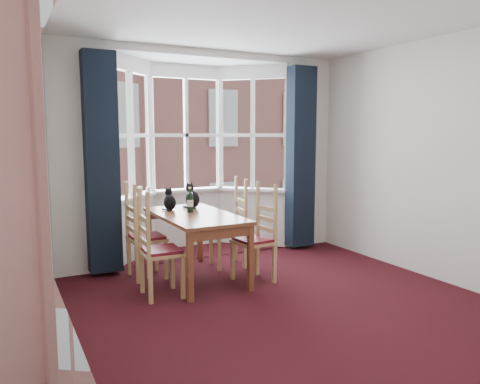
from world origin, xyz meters
TOP-DOWN VIEW (x-y plane):
  - floor at (0.00, 0.00)m, footprint 4.50×4.50m
  - ceiling at (0.00, 0.00)m, footprint 4.50×4.50m
  - wall_left at (-2.00, 0.00)m, footprint 0.00×4.50m
  - wall_right at (2.00, 0.00)m, footprint 0.00×4.50m
  - wall_back_pier_left at (-1.65, 2.25)m, footprint 0.70×0.12m
  - wall_back_pier_right at (1.65, 2.25)m, footprint 0.70×0.12m
  - bay_window at (0.00, 2.75)m, footprint 2.76×0.94m
  - curtain_left at (-1.42, 2.07)m, footprint 0.38×0.22m
  - curtain_right at (1.42, 2.07)m, footprint 0.38×0.22m
  - dining_table at (-0.50, 1.43)m, footprint 0.81×1.50m
  - chair_left_near at (-1.13, 1.04)m, footprint 0.42×0.44m
  - chair_left_far at (-1.09, 1.73)m, footprint 0.41×0.43m
  - chair_right_near at (0.14, 1.02)m, footprint 0.43×0.45m
  - chair_right_far at (0.15, 1.70)m, footprint 0.45×0.47m
  - cat_left at (-0.67, 1.84)m, footprint 0.17×0.22m
  - cat_right at (-0.36, 1.88)m, footprint 0.19×0.25m
  - wine_bottle at (-0.51, 1.56)m, footprint 0.08×0.08m
  - candle_tall at (-0.82, 2.60)m, footprint 0.06×0.06m
  - candle_short at (-0.71, 2.63)m, footprint 0.06×0.06m
  - street at (0.00, 32.25)m, footprint 80.00×80.00m
  - tenement_building at (0.00, 14.01)m, footprint 18.40×7.80m

SIDE VIEW (x-z plane):
  - street at x=0.00m, z-range -6.00..-6.00m
  - floor at x=0.00m, z-range 0.00..0.00m
  - chair_left_near at x=-1.13m, z-range 0.01..0.93m
  - chair_left_far at x=-1.09m, z-range 0.01..0.93m
  - chair_right_near at x=0.14m, z-range 0.01..0.93m
  - chair_right_far at x=0.15m, z-range 0.01..0.93m
  - dining_table at x=-0.50m, z-range 0.30..1.07m
  - cat_left at x=-0.67m, z-range 0.74..1.02m
  - cat_right at x=-0.36m, z-range 0.73..1.06m
  - wine_bottle at x=-0.51m, z-range 0.75..1.05m
  - candle_short at x=-0.71m, z-range 0.87..0.98m
  - candle_tall at x=-0.82m, z-range 0.87..0.99m
  - curtain_left at x=-1.42m, z-range 0.05..2.65m
  - curtain_right at x=1.42m, z-range 0.05..2.65m
  - wall_left at x=-2.00m, z-range -0.85..3.65m
  - wall_right at x=2.00m, z-range -0.85..3.65m
  - wall_back_pier_left at x=-1.65m, z-range 0.00..2.80m
  - wall_back_pier_right at x=1.65m, z-range 0.00..2.80m
  - bay_window at x=0.00m, z-range 0.00..2.80m
  - tenement_building at x=0.00m, z-range -6.00..9.20m
  - ceiling at x=0.00m, z-range 2.80..2.80m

